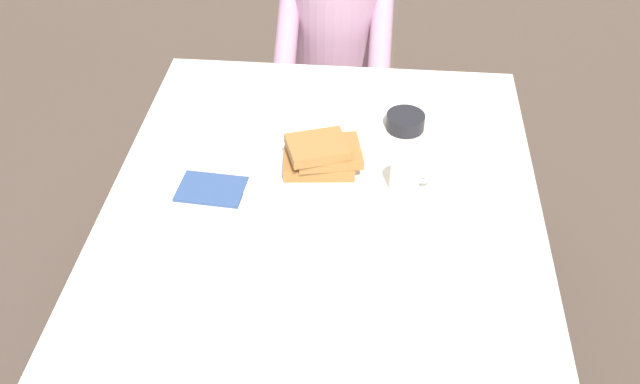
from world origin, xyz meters
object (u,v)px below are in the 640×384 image
object	(u,v)px
chair_diner	(338,57)
knife_right_of_plate	(394,180)
cup_coffee	(406,176)
syrup_pitcher	(252,128)
fork_left_of_plate	(251,172)
plate_breakfast	(323,169)
dining_table_main	(320,249)
bowl_butter	(405,122)
spoon_near_edge	(301,262)
breakfast_stack	(322,155)
diner_person	(335,45)

from	to	relation	value
chair_diner	knife_right_of_plate	xyz separation A→B (m)	(0.22, -0.99, 0.21)
cup_coffee	syrup_pitcher	world-z (taller)	cup_coffee
fork_left_of_plate	knife_right_of_plate	distance (m)	0.38
fork_left_of_plate	plate_breakfast	bearing A→B (deg)	-81.24
cup_coffee	syrup_pitcher	xyz separation A→B (m)	(-0.43, 0.18, -0.01)
dining_table_main	knife_right_of_plate	size ratio (longest dim) A/B	7.62
dining_table_main	plate_breakfast	bearing A→B (deg)	92.71
syrup_pitcher	cup_coffee	bearing A→B (deg)	-22.91
dining_table_main	bowl_butter	size ratio (longest dim) A/B	13.85
bowl_butter	chair_diner	bearing A→B (deg)	107.99
cup_coffee	spoon_near_edge	distance (m)	0.38
plate_breakfast	dining_table_main	bearing A→B (deg)	-87.29
dining_table_main	plate_breakfast	size ratio (longest dim) A/B	5.44
cup_coffee	knife_right_of_plate	bearing A→B (deg)	131.97
breakfast_stack	bowl_butter	distance (m)	0.32
breakfast_stack	syrup_pitcher	xyz separation A→B (m)	(-0.21, 0.14, -0.02)
fork_left_of_plate	spoon_near_edge	bearing A→B (deg)	-149.57
chair_diner	cup_coffee	bearing A→B (deg)	103.36
fork_left_of_plate	knife_right_of_plate	bearing A→B (deg)	-87.25
knife_right_of_plate	spoon_near_edge	xyz separation A→B (m)	(-0.21, -0.32, 0.00)
bowl_butter	dining_table_main	bearing A→B (deg)	-116.15
bowl_butter	spoon_near_edge	xyz separation A→B (m)	(-0.24, -0.56, -0.02)
cup_coffee	bowl_butter	size ratio (longest dim) A/B	1.03
dining_table_main	bowl_butter	xyz separation A→B (m)	(0.21, 0.42, 0.11)
breakfast_stack	knife_right_of_plate	xyz separation A→B (m)	(0.19, -0.01, -0.06)
dining_table_main	bowl_butter	distance (m)	0.48
plate_breakfast	bowl_butter	size ratio (longest dim) A/B	2.55
fork_left_of_plate	bowl_butter	bearing A→B (deg)	-56.64
plate_breakfast	fork_left_of_plate	size ratio (longest dim) A/B	1.56
breakfast_stack	knife_right_of_plate	distance (m)	0.20
dining_table_main	knife_right_of_plate	bearing A→B (deg)	45.26
fork_left_of_plate	spoon_near_edge	distance (m)	0.36
diner_person	bowl_butter	xyz separation A→B (m)	(0.24, -0.59, 0.09)
dining_table_main	cup_coffee	xyz separation A→B (m)	(0.21, 0.15, 0.13)
syrup_pitcher	knife_right_of_plate	bearing A→B (deg)	-20.68
breakfast_stack	bowl_butter	bearing A→B (deg)	45.77
cup_coffee	fork_left_of_plate	size ratio (longest dim) A/B	0.63
plate_breakfast	cup_coffee	bearing A→B (deg)	-12.78
plate_breakfast	syrup_pitcher	world-z (taller)	syrup_pitcher
chair_diner	breakfast_stack	xyz separation A→B (m)	(0.02, -0.97, 0.27)
chair_diner	spoon_near_edge	size ratio (longest dim) A/B	6.20
syrup_pitcher	spoon_near_edge	size ratio (longest dim) A/B	0.53
cup_coffee	bowl_butter	distance (m)	0.27
dining_table_main	cup_coffee	distance (m)	0.29
knife_right_of_plate	breakfast_stack	bearing A→B (deg)	82.68
chair_diner	spoon_near_edge	bearing A→B (deg)	90.13
plate_breakfast	knife_right_of_plate	xyz separation A→B (m)	(0.19, -0.02, -0.01)
breakfast_stack	syrup_pitcher	size ratio (longest dim) A/B	2.72
bowl_butter	fork_left_of_plate	size ratio (longest dim) A/B	0.61
cup_coffee	breakfast_stack	bearing A→B (deg)	168.75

